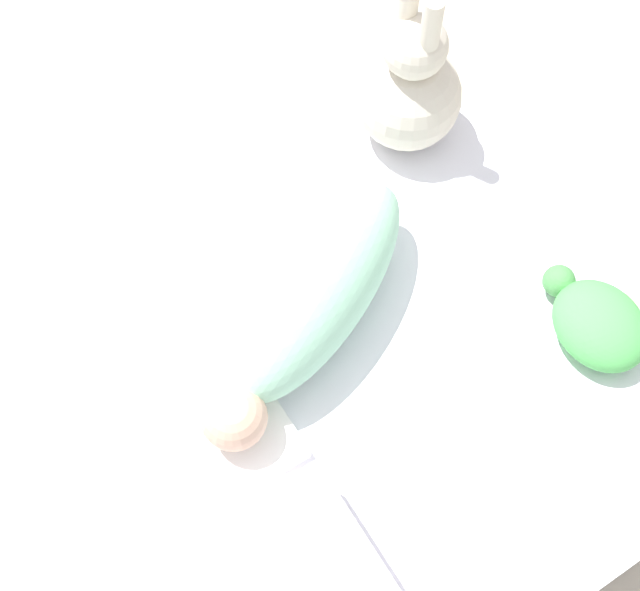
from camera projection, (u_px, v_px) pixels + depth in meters
The scene contains 6 objects.
ground_plane at pixel (320, 349), 1.64m from camera, with size 12.00×12.00×0.00m, color #B2A893.
bed_mattress at pixel (320, 328), 1.55m from camera, with size 1.19×0.88×0.19m.
burp_cloth at pixel (232, 432), 1.37m from camera, with size 0.19×0.17×0.02m.
swaddled_baby at pixel (313, 299), 1.38m from camera, with size 0.33×0.49×0.17m.
bunny_plush at pixel (409, 88), 1.52m from camera, with size 0.19×0.19×0.35m.
turtle_plush at pixel (597, 322), 1.41m from camera, with size 0.21×0.14×0.09m.
Camera 1 is at (-0.53, 0.34, 1.52)m, focal length 50.00 mm.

